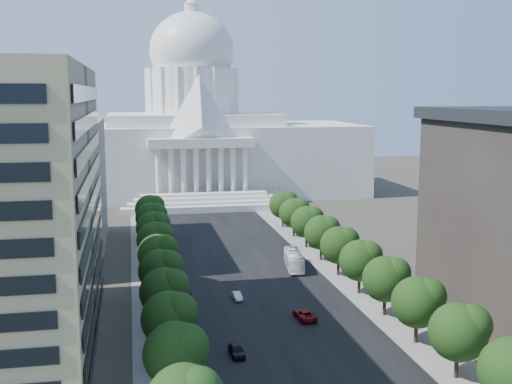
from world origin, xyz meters
TOP-DOWN VIEW (x-y plane):
  - road_asphalt at (0.00, 90.00)m, footprint 30.00×260.00m
  - sidewalk_left at (-19.00, 90.00)m, footprint 8.00×260.00m
  - sidewalk_right at (19.00, 90.00)m, footprint 8.00×260.00m
  - capitol at (0.00, 184.89)m, footprint 120.00×56.00m
  - office_block_left_far at (-48.00, 100.00)m, footprint 38.00×52.00m
  - tree_l_b at (-17.66, 23.81)m, footprint 7.79×7.60m
  - tree_l_c at (-17.66, 35.81)m, footprint 7.79×7.60m
  - tree_l_d at (-17.66, 47.81)m, footprint 7.79×7.60m
  - tree_l_e at (-17.66, 59.81)m, footprint 7.79×7.60m
  - tree_l_f at (-17.66, 71.81)m, footprint 7.79×7.60m
  - tree_l_g at (-17.66, 83.81)m, footprint 7.79×7.60m
  - tree_l_h at (-17.66, 95.81)m, footprint 7.79×7.60m
  - tree_l_i at (-17.66, 107.81)m, footprint 7.79×7.60m
  - tree_l_j at (-17.66, 119.81)m, footprint 7.79×7.60m
  - tree_r_b at (18.34, 23.81)m, footprint 7.79×7.60m
  - tree_r_c at (18.34, 35.81)m, footprint 7.79×7.60m
  - tree_r_d at (18.34, 47.81)m, footprint 7.79×7.60m
  - tree_r_e at (18.34, 59.81)m, footprint 7.79×7.60m
  - tree_r_f at (18.34, 71.81)m, footprint 7.79×7.60m
  - tree_r_g at (18.34, 83.81)m, footprint 7.79×7.60m
  - tree_r_h at (18.34, 95.81)m, footprint 7.79×7.60m
  - tree_r_i at (18.34, 107.81)m, footprint 7.79×7.60m
  - tree_r_j at (18.34, 119.81)m, footprint 7.79×7.60m
  - streetlight_b at (19.90, 35.00)m, footprint 2.61×0.44m
  - streetlight_c at (19.90, 60.00)m, footprint 2.61×0.44m
  - streetlight_d at (19.90, 85.00)m, footprint 2.61×0.44m
  - streetlight_e at (19.90, 110.00)m, footprint 2.61×0.44m
  - streetlight_f at (19.90, 135.00)m, footprint 2.61×0.44m
  - car_dark_a at (-8.68, 36.29)m, footprint 2.05×4.73m
  - car_silver at (-4.62, 60.57)m, footprint 1.68×4.12m
  - car_red at (4.52, 48.61)m, footprint 3.12×6.00m
  - car_dark_b at (-13.50, 61.01)m, footprint 2.34×4.73m
  - city_bus at (10.46, 78.54)m, footprint 4.67×13.04m

SIDE VIEW (x-z plane):
  - road_asphalt at x=0.00m, z-range -0.01..0.01m
  - sidewalk_left at x=-19.00m, z-range -0.01..0.01m
  - sidewalk_right at x=19.00m, z-range -0.01..0.01m
  - car_dark_b at x=-13.50m, z-range 0.00..1.32m
  - car_silver at x=-4.62m, z-range 0.00..1.33m
  - car_dark_a at x=-8.68m, z-range 0.00..1.59m
  - car_red at x=4.52m, z-range 0.00..1.62m
  - city_bus at x=10.46m, z-range 0.00..3.55m
  - streetlight_b at x=19.90m, z-range 1.32..10.32m
  - streetlight_c at x=19.90m, z-range 1.32..10.32m
  - streetlight_d at x=19.90m, z-range 1.32..10.32m
  - streetlight_e at x=19.90m, z-range 1.32..10.32m
  - streetlight_f at x=19.90m, z-range 1.32..10.32m
  - tree_l_b at x=-17.66m, z-range 1.47..11.44m
  - tree_l_c at x=-17.66m, z-range 1.47..11.44m
  - tree_l_d at x=-17.66m, z-range 1.47..11.44m
  - tree_l_e at x=-17.66m, z-range 1.47..11.44m
  - tree_l_f at x=-17.66m, z-range 1.47..11.44m
  - tree_l_g at x=-17.66m, z-range 1.47..11.44m
  - tree_l_h at x=-17.66m, z-range 1.47..11.44m
  - tree_l_i at x=-17.66m, z-range 1.47..11.44m
  - tree_l_j at x=-17.66m, z-range 1.47..11.44m
  - tree_r_b at x=18.34m, z-range 1.47..11.44m
  - tree_r_c at x=18.34m, z-range 1.47..11.44m
  - tree_r_d at x=18.34m, z-range 1.47..11.44m
  - tree_r_e at x=18.34m, z-range 1.47..11.44m
  - tree_r_f at x=18.34m, z-range 1.47..11.44m
  - tree_r_g at x=18.34m, z-range 1.47..11.44m
  - tree_r_h at x=18.34m, z-range 1.47..11.44m
  - tree_r_i at x=18.34m, z-range 1.47..11.44m
  - tree_r_j at x=18.34m, z-range 1.47..11.44m
  - office_block_left_far at x=-48.00m, z-range 0.00..30.00m
  - capitol at x=0.00m, z-range -16.49..56.51m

